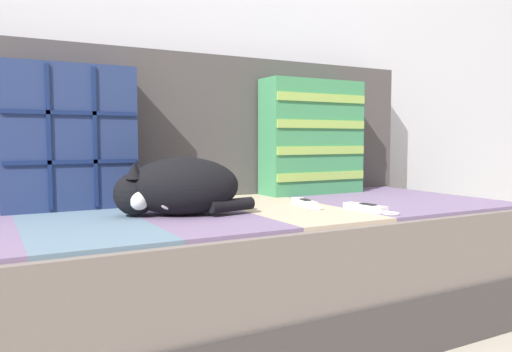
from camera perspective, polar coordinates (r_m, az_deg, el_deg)
The scene contains 8 objects.
ground_plane at distance 1.53m, azimuth -0.81°, elevation -18.63°, with size 14.00×14.00×0.00m, color #A89E8E.
couch at distance 1.56m, azimuth -2.90°, elevation -10.70°, with size 1.89×0.86×0.38m.
sofa_backrest at distance 1.84m, azimuth -7.89°, elevation 5.65°, with size 1.86×0.14×0.51m.
throw_pillow_quilted at distance 1.59m, azimuth -20.62°, elevation 4.15°, with size 0.38×0.14×0.43m.
throw_pillow_striped at distance 1.93m, azimuth 6.43°, elevation 4.42°, with size 0.40×0.14×0.43m.
sleeping_cat at distance 1.38m, azimuth -9.22°, elevation -1.35°, with size 0.37×0.26×0.16m.
game_remote_near at distance 1.57m, azimuth 5.61°, elevation -3.09°, with size 0.08×0.19×0.02m.
game_remote_far at distance 1.49m, azimuth 12.59°, elevation -3.58°, with size 0.07×0.19×0.02m.
Camera 1 is at (-0.66, -1.24, 0.59)m, focal length 35.00 mm.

